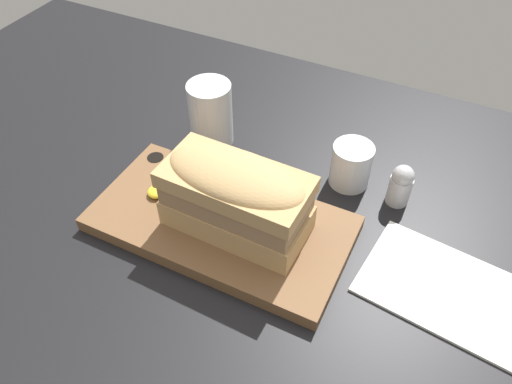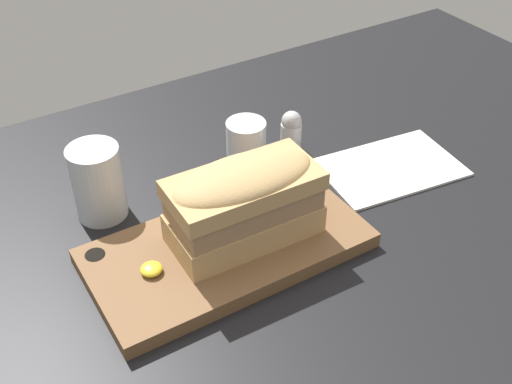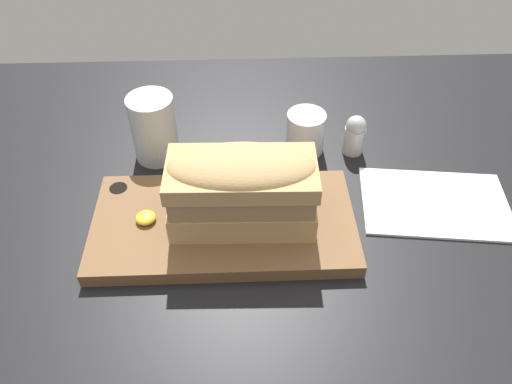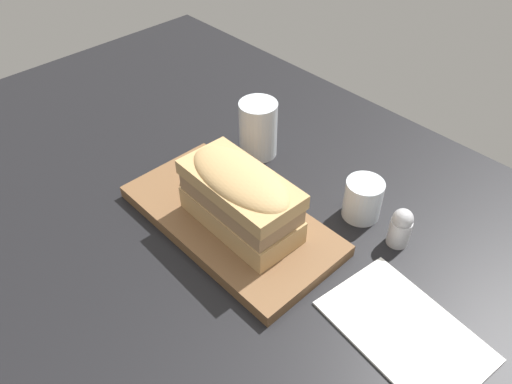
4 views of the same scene
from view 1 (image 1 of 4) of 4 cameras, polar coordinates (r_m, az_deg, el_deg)
The scene contains 8 objects.
dining_table at distance 69.43cm, azimuth -0.31°, elevation -6.10°, with size 153.42×92.92×2.00cm.
serving_board at distance 69.46cm, azimuth -4.07°, elevation -3.57°, with size 35.45×18.14×2.15cm.
sandwich at distance 63.28cm, azimuth -2.43°, elevation -0.50°, with size 19.08×9.69×10.84cm.
mustard_dollop at distance 72.53cm, azimuth -11.33°, elevation -0.04°, with size 2.71×2.71×1.08cm.
water_glass at distance 81.32cm, azimuth -5.17°, elevation 8.46°, with size 7.00×7.00×10.70cm.
wine_glass at distance 75.64cm, azimuth 10.79°, elevation 2.96°, with size 6.10×6.10×6.77cm.
napkin at distance 68.10cm, azimuth 20.99°, elevation -10.39°, with size 22.30×15.88×0.40cm.
salt_shaker at distance 74.15cm, azimuth 16.20°, elevation 0.81°, with size 3.31×3.31×6.68cm.
Camera 1 is at (19.38, -38.47, 55.45)cm, focal length 35.00 mm.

